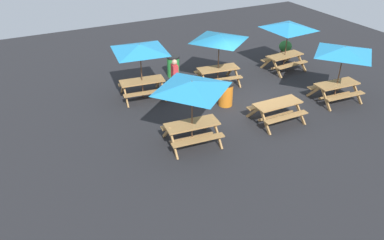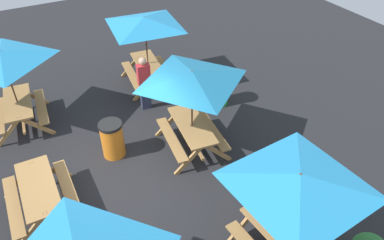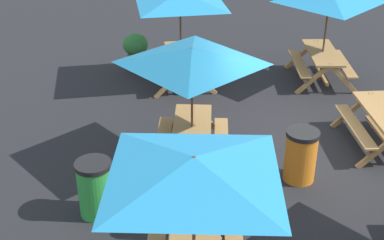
% 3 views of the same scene
% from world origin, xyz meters
% --- Properties ---
extents(ground_plane, '(25.75, 25.75, 0.00)m').
position_xyz_m(ground_plane, '(0.00, 0.00, 0.00)').
color(ground_plane, '#232326').
rests_on(ground_plane, ground).
extents(picnic_table_0, '(2.17, 2.17, 2.34)m').
position_xyz_m(picnic_table_0, '(-3.32, -1.90, 1.99)').
color(picnic_table_0, '#A87A44').
rests_on(picnic_table_0, ground).
extents(picnic_table_1, '(2.24, 2.24, 2.34)m').
position_xyz_m(picnic_table_1, '(-0.17, 1.81, 1.99)').
color(picnic_table_1, '#A87A44').
rests_on(picnic_table_1, ground).
extents(picnic_table_3, '(2.81, 2.81, 2.34)m').
position_xyz_m(picnic_table_3, '(-3.61, 2.07, 1.99)').
color(picnic_table_3, '#A87A44').
rests_on(picnic_table_3, ground).
extents(picnic_table_4, '(2.82, 2.82, 2.34)m').
position_xyz_m(picnic_table_4, '(3.48, 1.77, 1.99)').
color(picnic_table_4, '#A87A44').
rests_on(picnic_table_4, ground).
extents(picnic_table_5, '(1.81, 1.55, 0.81)m').
position_xyz_m(picnic_table_5, '(0.13, -1.99, 0.56)').
color(picnic_table_5, '#A87A44').
rests_on(picnic_table_5, ground).
extents(trash_bin_green, '(0.59, 0.59, 0.98)m').
position_xyz_m(trash_bin_green, '(-1.59, 3.49, 0.49)').
color(trash_bin_green, green).
rests_on(trash_bin_green, ground).
extents(trash_bin_orange, '(0.59, 0.59, 0.98)m').
position_xyz_m(trash_bin_orange, '(-0.90, -0.07, 0.49)').
color(trash_bin_orange, orange).
rests_on(trash_bin_orange, ground).
extents(person_standing, '(0.26, 0.38, 1.67)m').
position_xyz_m(person_standing, '(-2.42, 1.46, 0.89)').
color(person_standing, '#2D334C').
rests_on(person_standing, ground).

